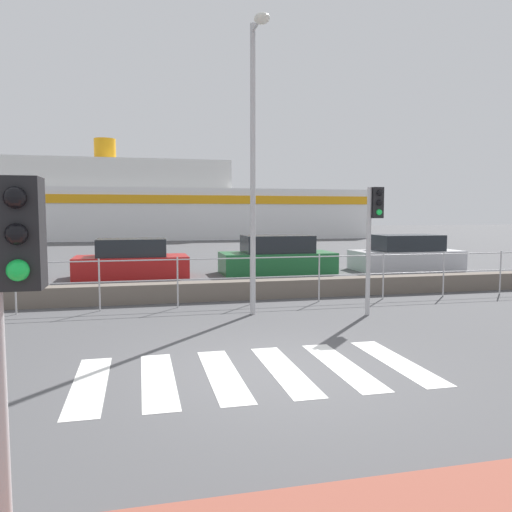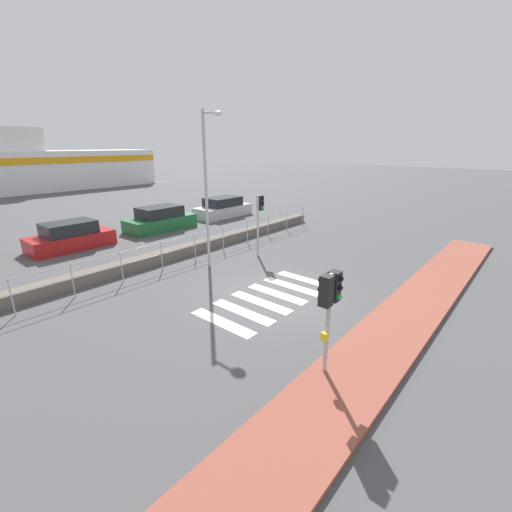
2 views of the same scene
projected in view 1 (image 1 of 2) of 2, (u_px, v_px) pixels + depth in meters
ground_plane at (269, 371)px, 7.20m from camera, size 160.00×160.00×0.00m
crosswalk at (254, 372)px, 7.15m from camera, size 4.95×2.40×0.01m
seawall at (210, 291)px, 13.10m from camera, size 22.09×0.55×0.48m
harbor_fence at (215, 274)px, 12.20m from camera, size 19.92×0.04×1.23m
traffic_light_far at (374, 222)px, 11.01m from camera, size 0.34×0.32×2.85m
streetlamp at (255, 137)px, 10.77m from camera, size 0.32×1.10×6.36m
ferry_boat at (149, 206)px, 43.75m from camera, size 37.53×6.47×8.59m
parked_car_red at (132, 261)px, 17.73m from camera, size 3.94×1.81×1.38m
parked_car_green at (277, 257)px, 18.95m from camera, size 4.27×1.86×1.44m
parked_car_silver at (406, 255)px, 20.18m from camera, size 4.32×1.89×1.41m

